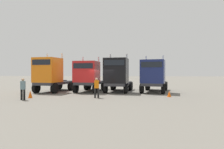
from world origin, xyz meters
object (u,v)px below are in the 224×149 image
at_px(visitor_in_hivis, 97,86).
at_px(visitor_with_camera, 23,87).
at_px(semi_truck_navy, 154,76).
at_px(semi_truck_orange, 51,75).
at_px(semi_truck_red, 89,76).
at_px(semi_truck_black, 117,75).
at_px(traffic_cone_near, 169,94).
at_px(traffic_cone_mid, 30,94).

bearing_deg(visitor_in_hivis, visitor_with_camera, 105.23).
height_order(semi_truck_navy, visitor_with_camera, semi_truck_navy).
xyz_separation_m(semi_truck_orange, visitor_with_camera, (0.35, -6.17, -0.96)).
height_order(semi_truck_orange, semi_truck_red, semi_truck_orange).
distance_m(semi_truck_black, traffic_cone_near, 6.31).
distance_m(semi_truck_black, visitor_with_camera, 9.84).
height_order(semi_truck_red, traffic_cone_mid, semi_truck_red).
bearing_deg(semi_truck_black, semi_truck_red, -84.00).
relative_size(semi_truck_navy, visitor_with_camera, 3.76).
bearing_deg(semi_truck_navy, semi_truck_red, -75.72).
relative_size(semi_truck_red, semi_truck_black, 0.98).
distance_m(semi_truck_red, visitor_in_hivis, 5.34).
xyz_separation_m(semi_truck_red, semi_truck_navy, (7.21, 0.22, 0.04)).
distance_m(traffic_cone_near, traffic_cone_mid, 12.25).
bearing_deg(visitor_with_camera, visitor_in_hivis, -56.79).
distance_m(semi_truck_orange, traffic_cone_near, 12.76).
distance_m(semi_truck_orange, semi_truck_black, 7.38).
bearing_deg(semi_truck_orange, semi_truck_navy, 102.88).
height_order(traffic_cone_near, traffic_cone_mid, traffic_cone_mid).
xyz_separation_m(semi_truck_black, traffic_cone_near, (4.99, -3.49, -1.66)).
relative_size(visitor_with_camera, traffic_cone_mid, 2.80).
bearing_deg(traffic_cone_near, semi_truck_orange, 167.22).
relative_size(semi_truck_black, traffic_cone_mid, 10.05).
height_order(semi_truck_navy, traffic_cone_near, semi_truck_navy).
height_order(semi_truck_orange, visitor_in_hivis, semi_truck_orange).
height_order(semi_truck_black, visitor_in_hivis, semi_truck_black).
distance_m(visitor_with_camera, traffic_cone_mid, 1.46).
xyz_separation_m(semi_truck_navy, traffic_cone_near, (1.00, -3.71, -1.58)).
relative_size(semi_truck_orange, semi_truck_navy, 0.97).
xyz_separation_m(semi_truck_black, traffic_cone_mid, (-7.09, -5.59, -1.62)).
xyz_separation_m(semi_truck_red, traffic_cone_mid, (-3.86, -5.59, -1.51)).
bearing_deg(semi_truck_navy, visitor_in_hivis, -33.60).
relative_size(semi_truck_orange, semi_truck_red, 1.04).
relative_size(semi_truck_red, visitor_with_camera, 3.52).
relative_size(visitor_in_hivis, traffic_cone_near, 3.10).
bearing_deg(semi_truck_red, semi_truck_black, 95.04).
bearing_deg(visitor_with_camera, traffic_cone_mid, 18.53).
bearing_deg(semi_truck_navy, visitor_with_camera, -44.65).
height_order(semi_truck_red, semi_truck_navy, semi_truck_navy).
bearing_deg(semi_truck_orange, traffic_cone_mid, 11.31).
bearing_deg(semi_truck_black, traffic_cone_near, 60.98).
bearing_deg(semi_truck_orange, traffic_cone_near, 85.50).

